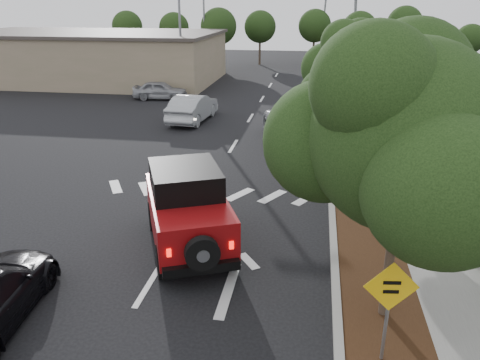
# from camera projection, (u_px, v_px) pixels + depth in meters

# --- Properties ---
(ground) EXTENTS (120.00, 120.00, 0.00)m
(ground) POSITION_uv_depth(u_px,v_px,m) (150.00, 282.00, 11.77)
(ground) COLOR black
(ground) RESTS_ON ground
(curb) EXTENTS (0.20, 70.00, 0.15)m
(curb) POSITION_uv_depth(u_px,v_px,m) (329.00, 149.00, 22.12)
(curb) COLOR #9E9B93
(curb) RESTS_ON ground
(planting_strip) EXTENTS (1.80, 70.00, 0.12)m
(planting_strip) POSITION_uv_depth(u_px,v_px,m) (350.00, 150.00, 21.97)
(planting_strip) COLOR black
(planting_strip) RESTS_ON ground
(sidewalk) EXTENTS (2.00, 70.00, 0.12)m
(sidewalk) POSITION_uv_depth(u_px,v_px,m) (392.00, 152.00, 21.69)
(sidewalk) COLOR gray
(sidewalk) RESTS_ON ground
(hedge) EXTENTS (0.80, 70.00, 0.80)m
(hedge) POSITION_uv_depth(u_px,v_px,m) (425.00, 147.00, 21.36)
(hedge) COLOR black
(hedge) RESTS_ON ground
(commercial_building) EXTENTS (22.00, 12.00, 4.00)m
(commercial_building) POSITION_uv_depth(u_px,v_px,m) (90.00, 58.00, 41.12)
(commercial_building) COLOR #83785A
(commercial_building) RESTS_ON ground
(transmission_tower) EXTENTS (7.00, 4.00, 28.00)m
(transmission_tower) POSITION_uv_depth(u_px,v_px,m) (336.00, 61.00, 55.12)
(transmission_tower) COLOR slate
(transmission_tower) RESTS_ON ground
(street_tree_near) EXTENTS (3.80, 3.80, 5.92)m
(street_tree_near) POSITION_uv_depth(u_px,v_px,m) (382.00, 317.00, 10.47)
(street_tree_near) COLOR black
(street_tree_near) RESTS_ON ground
(street_tree_mid) EXTENTS (3.20, 3.20, 5.32)m
(street_tree_mid) POSITION_uv_depth(u_px,v_px,m) (359.00, 197.00, 16.93)
(street_tree_mid) COLOR black
(street_tree_mid) RESTS_ON ground
(street_tree_far) EXTENTS (3.40, 3.40, 5.62)m
(street_tree_far) POSITION_uv_depth(u_px,v_px,m) (349.00, 146.00, 22.92)
(street_tree_far) COLOR black
(street_tree_far) RESTS_ON ground
(light_pole_a) EXTENTS (2.00, 0.22, 9.00)m
(light_pole_a) POSITION_uv_depth(u_px,v_px,m) (183.00, 91.00, 36.72)
(light_pole_a) COLOR slate
(light_pole_a) RESTS_ON ground
(light_pole_b) EXTENTS (2.00, 0.22, 9.00)m
(light_pole_b) POSITION_uv_depth(u_px,v_px,m) (205.00, 70.00, 47.93)
(light_pole_b) COLOR slate
(light_pole_b) RESTS_ON ground
(red_jeep) EXTENTS (3.51, 4.75, 2.32)m
(red_jeep) POSITION_uv_depth(u_px,v_px,m) (187.00, 206.00, 13.25)
(red_jeep) COLOR black
(red_jeep) RESTS_ON ground
(silver_suv_ahead) EXTENTS (4.54, 6.19, 1.56)m
(silver_suv_ahead) POSITION_uv_depth(u_px,v_px,m) (301.00, 126.00, 23.41)
(silver_suv_ahead) COLOR #ACADB4
(silver_suv_ahead) RESTS_ON ground
(silver_sedan_oncoming) EXTENTS (2.08, 4.93, 1.58)m
(silver_sedan_oncoming) POSITION_uv_depth(u_px,v_px,m) (193.00, 108.00, 27.37)
(silver_sedan_oncoming) COLOR #A2A6AA
(silver_sedan_oncoming) RESTS_ON ground
(parked_suv) EXTENTS (3.98, 1.88, 1.31)m
(parked_suv) POSITION_uv_depth(u_px,v_px,m) (160.00, 90.00, 33.54)
(parked_suv) COLOR #95979C
(parked_suv) RESTS_ON ground
(speed_hump_sign) EXTENTS (1.01, 0.15, 2.17)m
(speed_hump_sign) POSITION_uv_depth(u_px,v_px,m) (389.00, 299.00, 8.59)
(speed_hump_sign) COLOR slate
(speed_hump_sign) RESTS_ON ground
(terracotta_planter) EXTENTS (0.67, 0.67, 1.17)m
(terracotta_planter) POSITION_uv_depth(u_px,v_px,m) (405.00, 216.00, 13.59)
(terracotta_planter) COLOR brown
(terracotta_planter) RESTS_ON ground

